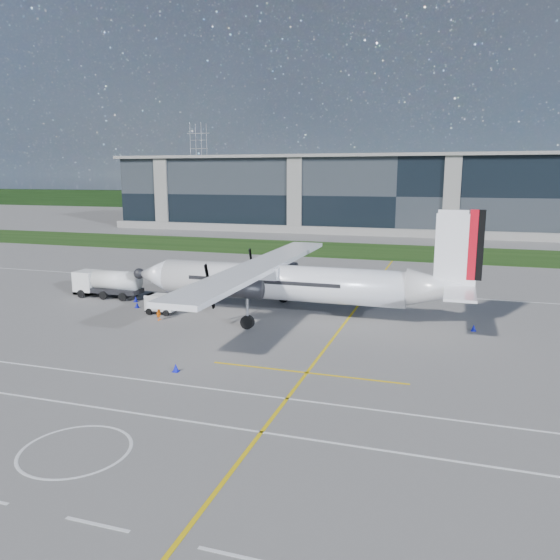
# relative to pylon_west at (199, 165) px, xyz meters

# --- Properties ---
(ground) EXTENTS (400.00, 400.00, 0.00)m
(ground) POSITION_rel_pylon_west_xyz_m (80.00, -110.00, -15.00)
(ground) COLOR slate
(ground) RESTS_ON ground
(grass_strip) EXTENTS (400.00, 18.00, 0.04)m
(grass_strip) POSITION_rel_pylon_west_xyz_m (80.00, -102.00, -14.98)
(grass_strip) COLOR #16350E
(grass_strip) RESTS_ON ground
(terminal_building) EXTENTS (120.00, 20.00, 15.00)m
(terminal_building) POSITION_rel_pylon_west_xyz_m (80.00, -70.00, -7.50)
(terminal_building) COLOR black
(terminal_building) RESTS_ON ground
(tree_line) EXTENTS (400.00, 6.00, 6.00)m
(tree_line) POSITION_rel_pylon_west_xyz_m (80.00, -10.00, -12.00)
(tree_line) COLOR black
(tree_line) RESTS_ON ground
(pylon_west) EXTENTS (9.00, 4.60, 30.00)m
(pylon_west) POSITION_rel_pylon_west_xyz_m (0.00, 0.00, 0.00)
(pylon_west) COLOR gray
(pylon_west) RESTS_ON ground
(yellow_taxiway_centerline) EXTENTS (0.20, 70.00, 0.01)m
(yellow_taxiway_centerline) POSITION_rel_pylon_west_xyz_m (83.00, -140.00, -14.99)
(yellow_taxiway_centerline) COLOR yellow
(yellow_taxiway_centerline) RESTS_ON ground
(white_lane_line) EXTENTS (90.00, 0.15, 0.01)m
(white_lane_line) POSITION_rel_pylon_west_xyz_m (80.00, -164.00, -14.99)
(white_lane_line) COLOR white
(white_lane_line) RESTS_ON ground
(turboprop_aircraft) EXTENTS (29.24, 30.33, 9.10)m
(turboprop_aircraft) POSITION_rel_pylon_west_xyz_m (78.39, -143.60, -10.45)
(turboprop_aircraft) COLOR white
(turboprop_aircraft) RESTS_ON ground
(fuel_tanker_truck) EXTENTS (7.00, 2.27, 2.62)m
(fuel_tanker_truck) POSITION_rel_pylon_west_xyz_m (59.08, -142.12, -13.69)
(fuel_tanker_truck) COLOR silver
(fuel_tanker_truck) RESTS_ON ground
(baggage_tug) EXTENTS (2.69, 1.62, 1.62)m
(baggage_tug) POSITION_rel_pylon_west_xyz_m (67.60, -146.06, -14.19)
(baggage_tug) COLOR silver
(baggage_tug) RESTS_ON ground
(ground_crew_person) EXTENTS (0.65, 0.82, 1.81)m
(ground_crew_person) POSITION_rel_pylon_west_xyz_m (68.48, -148.06, -14.09)
(ground_crew_person) COLOR #F25907
(ground_crew_person) RESTS_ON ground
(safety_cone_nose_port) EXTENTS (0.36, 0.36, 0.50)m
(safety_cone_nose_port) POSITION_rel_pylon_west_xyz_m (64.47, -144.95, -14.75)
(safety_cone_nose_port) COLOR #0A10B8
(safety_cone_nose_port) RESTS_ON ground
(safety_cone_tail) EXTENTS (0.36, 0.36, 0.50)m
(safety_cone_tail) POSITION_rel_pylon_west_xyz_m (92.67, -143.59, -14.75)
(safety_cone_tail) COLOR #0A10B8
(safety_cone_tail) RESTS_ON ground
(safety_cone_fwd) EXTENTS (0.36, 0.36, 0.50)m
(safety_cone_fwd) POSITION_rel_pylon_west_xyz_m (63.09, -142.98, -14.75)
(safety_cone_fwd) COLOR #0A10B8
(safety_cone_fwd) RESTS_ON ground
(safety_cone_nose_stbd) EXTENTS (0.36, 0.36, 0.50)m
(safety_cone_nose_stbd) POSITION_rel_pylon_west_xyz_m (65.38, -141.83, -14.75)
(safety_cone_nose_stbd) COLOR #0A10B8
(safety_cone_nose_stbd) RESTS_ON ground
(safety_cone_stbdwing) EXTENTS (0.36, 0.36, 0.50)m
(safety_cone_stbdwing) POSITION_rel_pylon_west_xyz_m (75.76, -129.08, -14.75)
(safety_cone_stbdwing) COLOR #0A10B8
(safety_cone_stbdwing) RESTS_ON ground
(safety_cone_portwing) EXTENTS (0.36, 0.36, 0.50)m
(safety_cone_portwing) POSITION_rel_pylon_west_xyz_m (75.48, -158.20, -14.75)
(safety_cone_portwing) COLOR #0A10B8
(safety_cone_portwing) RESTS_ON ground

